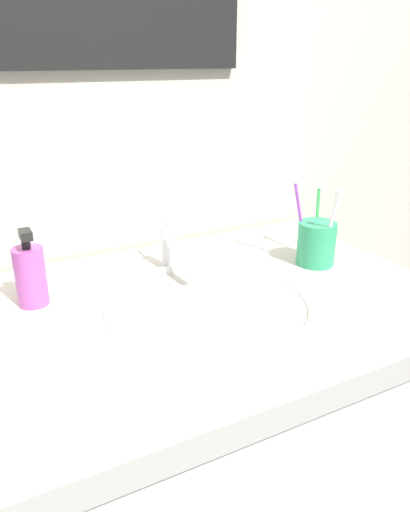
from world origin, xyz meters
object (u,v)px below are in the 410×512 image
toothbrush_cup (316,243)px  soap_dispenser (30,275)px  toothbrush_purple (299,212)px  faucet (171,250)px  toothbrush_white (331,223)px  toothbrush_green (318,212)px

toothbrush_cup → soap_dispenser: soap_dispenser is taller
toothbrush_purple → soap_dispenser: size_ratio=1.33×
toothbrush_cup → faucet: bearing=160.0°
soap_dispenser → toothbrush_cup: bearing=-8.8°
toothbrush_white → toothbrush_green: bearing=69.8°
toothbrush_cup → toothbrush_purple: size_ratio=0.49×
toothbrush_cup → toothbrush_white: toothbrush_white is taller
toothbrush_green → soap_dispenser: toothbrush_green is taller
toothbrush_cup → toothbrush_white: 0.07m
toothbrush_green → toothbrush_white: size_ratio=1.00×
faucet → toothbrush_cup: faucet is taller
toothbrush_cup → toothbrush_green: (0.03, 0.04, 0.06)m
toothbrush_purple → faucet: bearing=163.8°
faucet → soap_dispenser: bearing=-176.4°
faucet → toothbrush_cup: bearing=-20.0°
toothbrush_green → soap_dispenser: size_ratio=1.18×
toothbrush_green → soap_dispenser: 0.63m
soap_dispenser → toothbrush_green: bearing=-4.8°
toothbrush_purple → soap_dispenser: bearing=173.8°
toothbrush_cup → toothbrush_purple: toothbrush_purple is taller
faucet → toothbrush_purple: 0.29m
toothbrush_purple → soap_dispenser: (-0.56, 0.06, -0.06)m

